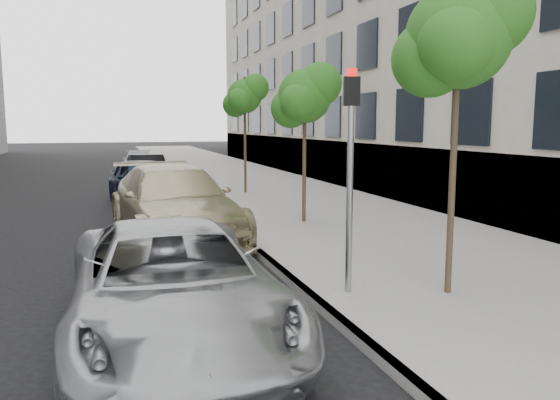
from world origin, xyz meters
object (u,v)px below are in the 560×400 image
sedan_black (147,170)px  suv (174,203)px  tree_far (245,96)px  signal_pole (350,156)px  tree_near (460,36)px  tree_mid (306,96)px  minivan (173,285)px  sedan_blue (144,182)px  sedan_rear (139,162)px

sedan_black → suv: bearing=-94.5°
tree_far → signal_pole: size_ratio=1.30×
tree_near → tree_mid: tree_near is taller
minivan → suv: (0.73, 6.24, 0.13)m
suv → sedan_blue: (-0.33, 5.90, -0.07)m
tree_far → suv: bearing=-116.2°
tree_near → minivan: size_ratio=0.89×
sedan_blue → sedan_rear: bearing=79.1°
tree_near → minivan: bearing=-175.1°
sedan_rear → suv: bearing=-87.6°
tree_far → signal_pole: tree_far is taller
sedan_rear → sedan_black: bearing=-87.1°
signal_pole → tree_mid: bearing=94.2°
tree_near → sedan_blue: size_ratio=1.02×
signal_pole → tree_near: bearing=-0.5°
sedan_blue → minivan: bearing=-100.5°
sedan_black → sedan_blue: bearing=-98.6°
tree_near → suv: 7.51m
tree_mid → sedan_blue: bearing=126.0°
minivan → sedan_black: minivan is taller
tree_far → sedan_black: size_ratio=1.07×
minivan → sedan_rear: bearing=87.8°
sedan_black → sedan_rear: bearing=86.4°
sedan_blue → sedan_rear: size_ratio=1.10×
signal_pole → tree_far: bearing=101.3°
tree_mid → tree_far: (-0.00, 6.50, 0.31)m
tree_mid → sedan_black: bearing=106.6°
tree_far → sedan_blue: tree_far is taller
tree_far → sedan_black: tree_far is taller
tree_far → sedan_black: bearing=125.7°
tree_near → sedan_black: tree_near is taller
minivan → suv: size_ratio=0.89×
tree_far → suv: size_ratio=0.74×
suv → sedan_rear: 18.59m
tree_near → minivan: (-4.24, -0.37, -3.24)m
suv → sedan_black: 11.77m
signal_pole → sedan_blue: bearing=119.9°
tree_far → minivan: tree_far is taller
tree_mid → minivan: tree_mid is taller
tree_near → minivan: tree_near is taller
tree_mid → signal_pole: tree_mid is taller
minivan → tree_far: bearing=72.3°
tree_mid → signal_pole: bearing=-103.8°
minivan → sedan_black: bearing=87.0°
signal_pole → sedan_blue: signal_pole is taller
signal_pole → suv: (-2.03, 5.37, -1.38)m
tree_near → suv: (-3.51, 5.87, -3.11)m
sedan_black → tree_near: bearing=-83.0°
tree_near → sedan_blue: 12.79m
minivan → sedan_blue: bearing=88.0°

